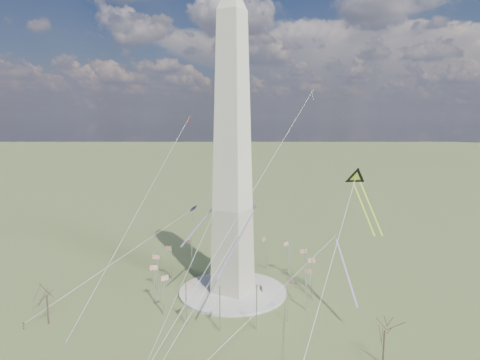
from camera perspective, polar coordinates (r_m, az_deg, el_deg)
The scene contains 14 objects.
ground at distance 148.71m, azimuth -0.96°, elevation -14.78°, with size 2000.00×2000.00×0.00m, color #445229.
plaza at distance 148.55m, azimuth -0.96°, elevation -14.64°, with size 36.00×36.00×0.80m, color #B5B2A6.
washington_monument at distance 137.06m, azimuth -1.01°, elevation 3.97°, with size 15.56×15.56×100.00m.
flagpole_ring at distance 145.99m, azimuth -0.96°, elevation -12.16°, with size 54.40×54.40×13.00m.
tree_near at distance 112.25m, azimuth 18.73°, elevation -18.21°, with size 7.31×7.31×12.80m.
tree_far at distance 136.55m, azimuth -24.38°, elevation -13.66°, with size 7.22×7.22×12.63m.
person_west at distance 139.59m, azimuth -26.85°, elevation -16.95°, with size 0.87×0.68×1.79m, color gray.
kite_delta_black at distance 129.91m, azimuth 15.34°, elevation -0.09°, with size 15.02×18.45×16.10m.
kite_diamond_purple at distance 159.97m, azimuth -6.22°, elevation -4.15°, with size 2.31×3.51×10.60m.
kite_streamer_left at distance 119.89m, azimuth 0.36°, elevation -6.76°, with size 2.30×22.86×15.69m.
kite_streamer_mid at distance 140.61m, azimuth -4.29°, elevation -4.44°, with size 3.80×20.28×13.94m.
kite_streamer_right at distance 135.57m, azimuth 13.54°, elevation -10.16°, with size 13.40×19.33×15.32m.
kite_small_red at distance 188.34m, azimuth -6.84°, elevation 8.07°, with size 1.49×1.68×4.58m.
kite_small_white at distance 168.93m, azimuth 9.66°, elevation 11.51°, with size 1.25×1.48×3.94m.
Camera 1 is at (69.25, -117.80, 58.67)m, focal length 32.00 mm.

